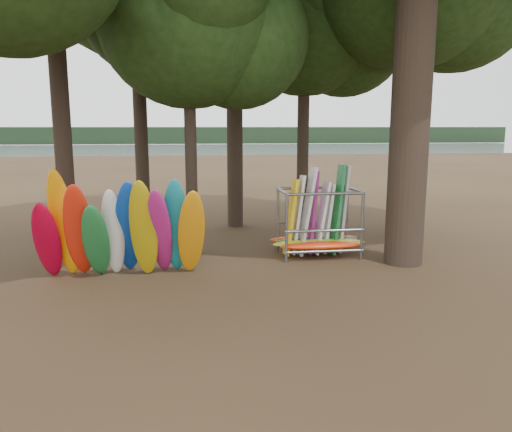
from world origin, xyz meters
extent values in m
plane|color=#47331E|center=(0.00, 0.00, 0.00)|extent=(120.00, 120.00, 0.00)
plane|color=gray|center=(0.00, 60.00, 0.00)|extent=(160.00, 160.00, 0.00)
cube|color=black|center=(0.00, 110.00, 2.00)|extent=(160.00, 4.00, 4.00)
cylinder|color=black|center=(-5.43, 2.58, 6.49)|extent=(0.53, 0.53, 12.99)
cylinder|color=black|center=(-3.39, 5.63, 5.99)|extent=(0.49, 0.49, 11.98)
cylinder|color=black|center=(0.20, 7.08, 6.66)|extent=(0.65, 0.65, 13.33)
cylinder|color=black|center=(2.99, 6.93, 4.98)|extent=(0.48, 0.48, 9.96)
ellipsoid|color=black|center=(2.99, 6.93, 8.46)|extent=(7.33, 7.33, 6.37)
cylinder|color=black|center=(-1.60, 2.78, 4.35)|extent=(0.38, 0.38, 8.69)
ellipsoid|color=black|center=(-1.60, 2.78, 7.39)|extent=(6.40, 6.40, 5.56)
cylinder|color=black|center=(6.00, 4.16, 5.69)|extent=(0.44, 0.44, 11.37)
cylinder|color=black|center=(4.70, 0.66, 7.49)|extent=(1.13, 1.13, 14.99)
ellipsoid|color=#B20323|center=(-5.41, 0.12, 1.11)|extent=(0.76, 1.49, 2.37)
ellipsoid|color=#FF9B07|center=(-5.00, 0.24, 1.53)|extent=(0.76, 1.47, 3.16)
ellipsoid|color=red|center=(-4.58, 0.05, 1.35)|extent=(0.95, 1.91, 2.83)
ellipsoid|color=#1E6C33|center=(-4.16, 0.03, 1.08)|extent=(0.77, 1.62, 2.32)
ellipsoid|color=silver|center=(-3.74, 0.26, 1.25)|extent=(0.64, 1.24, 2.61)
ellipsoid|color=#0F42B4|center=(-3.32, 0.29, 1.36)|extent=(0.97, 1.91, 2.85)
ellipsoid|color=#AA8F0D|center=(-2.90, -0.03, 1.38)|extent=(0.80, 1.39, 2.86)
ellipsoid|color=#A81B6F|center=(-2.49, 0.11, 1.27)|extent=(0.74, 1.83, 2.69)
ellipsoid|color=teal|center=(-2.07, 0.29, 1.38)|extent=(0.69, 1.45, 2.88)
ellipsoid|color=orange|center=(-1.65, 0.08, 1.23)|extent=(0.89, 1.46, 2.58)
ellipsoid|color=#F0370D|center=(2.39, 1.46, 0.42)|extent=(2.65, 0.55, 0.24)
ellipsoid|color=yellow|center=(2.39, 1.78, 0.42)|extent=(3.02, 0.55, 0.24)
ellipsoid|color=#156126|center=(2.39, 2.09, 0.42)|extent=(2.76, 0.55, 0.24)
ellipsoid|color=red|center=(2.39, 2.43, 0.42)|extent=(2.97, 0.55, 0.24)
cube|color=yellow|center=(1.51, 2.06, 1.22)|extent=(0.43, 0.77, 2.47)
cube|color=silver|center=(1.76, 2.19, 1.28)|extent=(0.46, 0.77, 2.57)
cube|color=silver|center=(2.01, 2.00, 1.42)|extent=(0.62, 0.82, 2.84)
cube|color=#961978|center=(2.26, 2.19, 1.33)|extent=(0.39, 0.77, 2.69)
cube|color=white|center=(2.51, 2.09, 1.18)|extent=(0.54, 0.78, 2.36)
cube|color=silver|center=(2.76, 2.21, 1.13)|extent=(0.41, 0.75, 2.28)
cube|color=#1C7E39|center=(3.01, 2.02, 1.44)|extent=(0.45, 0.81, 2.91)
cube|color=silver|center=(3.26, 2.22, 1.41)|extent=(0.39, 0.79, 2.86)
camera|label=1|loc=(-1.67, -13.28, 4.08)|focal=35.00mm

